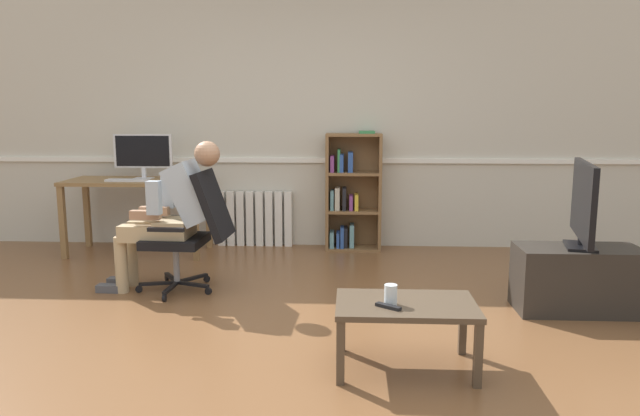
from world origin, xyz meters
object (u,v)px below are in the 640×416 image
Objects in this scene: keyboard at (127,180)px; radiator at (255,219)px; drinking_glass at (391,295)px; computer_desk at (137,190)px; bookshelf at (350,195)px; tv_screen at (584,203)px; office_chair at (193,227)px; tv_stand at (578,279)px; spare_remote at (388,306)px; computer_mouse at (165,180)px; imac_monitor at (143,153)px; coffee_table at (406,311)px; person_seated at (171,212)px.

radiator is (1.17, 0.53, -0.47)m from keyboard.
computer_desk is at bearing 131.75° from drinking_glass.
bookshelf is 1.39× the size of tv_screen.
office_chair is 1.12× the size of tv_stand.
radiator reaches higher than tv_stand.
office_chair is 6.56× the size of spare_remote.
bookshelf reaches higher than computer_mouse.
radiator is at bearing 143.54° from tv_stand.
imac_monitor reaches higher than keyboard.
tv_stand is (2.91, -0.34, -0.29)m from office_chair.
bookshelf is at bearing 54.13° from tv_screen.
bookshelf reaches higher than computer_desk.
person_seated is at bearing 141.43° from coffee_table.
imac_monitor is 0.35m from keyboard.
bookshelf is (2.15, 0.29, -0.08)m from computer_desk.
computer_mouse is (0.33, -0.12, 0.12)m from computer_desk.
tv_stand is at bearing -20.61° from keyboard.
spare_remote is (-1.44, -1.14, 0.16)m from tv_stand.
coffee_table is (1.34, -3.02, 0.04)m from radiator.
imac_monitor is 0.67× the size of tv_screen.
spare_remote is at bearing -68.40° from radiator.
keyboard reaches higher than computer_desk.
person_seated is 2.20m from drinking_glass.
office_chair is at bearing 136.25° from drinking_glass.
imac_monitor reaches higher than radiator.
imac_monitor is at bearing -144.95° from office_chair.
drinking_glass is (-0.09, -0.04, 0.11)m from coffee_table.
computer_desk reaches higher than drinking_glass.
computer_mouse reaches higher than coffee_table.
computer_desk is at bearing -172.27° from bookshelf.
office_chair is at bearing -54.32° from computer_desk.
computer_mouse is at bearing -19.92° from computer_desk.
office_chair is (0.56, -1.12, -0.25)m from computer_mouse.
keyboard is 0.53× the size of coffee_table.
tv_screen is (1.65, -1.88, 0.22)m from bookshelf.
radiator is 0.91× the size of tv_stand.
coffee_table is (0.32, -2.92, -0.24)m from bookshelf.
bookshelf is at bearing 11.15° from keyboard.
bookshelf is 1.25× the size of office_chair.
computer_desk is at bearing 80.13° from tv_screen.
drinking_glass is (-1.42, -1.08, 0.21)m from tv_stand.
computer_mouse is 0.08× the size of person_seated.
drinking_glass is (2.38, -2.66, -0.21)m from computer_desk.
computer_desk reaches higher than radiator.
bookshelf reaches higher than coffee_table.
person_seated reaches higher than imac_monitor.
radiator is at bearing 24.38° from keyboard.
person_seated is 2.23m from spare_remote.
person_seated is at bearing -104.04° from radiator.
office_chair is at bearing -98.25° from radiator.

